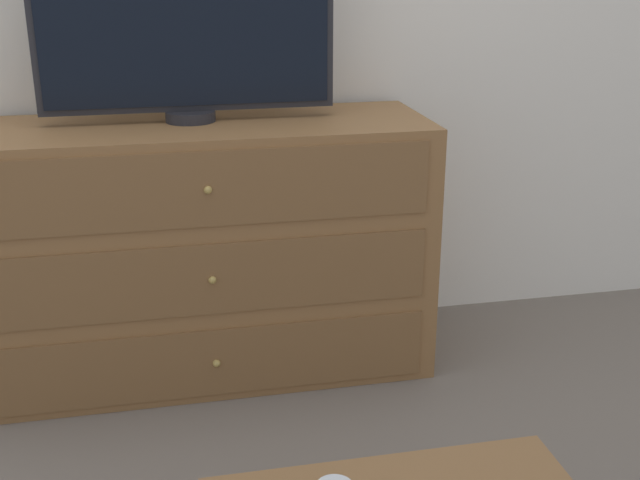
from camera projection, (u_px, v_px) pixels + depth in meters
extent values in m
plane|color=#70665B|center=(168.00, 332.00, 3.02)|extent=(12.00, 12.00, 0.00)
cube|color=olive|center=(205.00, 250.00, 2.64)|extent=(1.45, 0.50, 0.85)
cube|color=brown|center=(216.00, 362.00, 2.50)|extent=(1.33, 0.01, 0.23)
sphere|color=tan|center=(216.00, 363.00, 2.50)|extent=(0.02, 0.02, 0.02)
cube|color=brown|center=(211.00, 279.00, 2.41)|extent=(1.33, 0.01, 0.23)
sphere|color=tan|center=(212.00, 280.00, 2.40)|extent=(0.02, 0.02, 0.02)
cube|color=brown|center=(207.00, 189.00, 2.31)|extent=(1.33, 0.01, 0.23)
sphere|color=tan|center=(207.00, 190.00, 2.31)|extent=(0.02, 0.02, 0.02)
cylinder|color=#232328|center=(190.00, 116.00, 2.52)|extent=(0.16, 0.16, 0.03)
cube|color=#232328|center=(183.00, 3.00, 2.41)|extent=(0.91, 0.04, 0.65)
cube|color=black|center=(184.00, 4.00, 2.39)|extent=(0.87, 0.01, 0.61)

